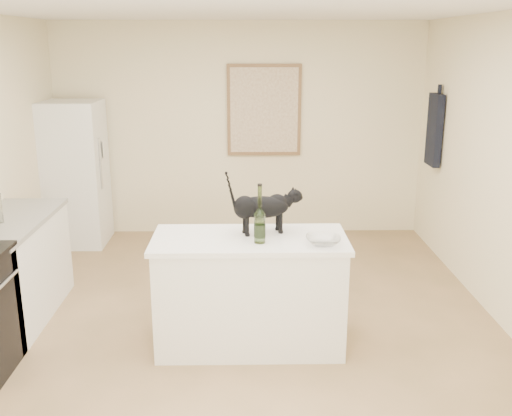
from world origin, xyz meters
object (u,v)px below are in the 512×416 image
object	(u,v)px
fridge	(75,174)
glass_bowl	(323,241)
wine_bottle	(260,217)
black_cat	(262,210)

from	to	relation	value
fridge	glass_bowl	distance (m)	3.77
fridge	wine_bottle	size ratio (longest dim) A/B	4.28
black_cat	wine_bottle	world-z (taller)	wine_bottle
black_cat	wine_bottle	size ratio (longest dim) A/B	1.37
black_cat	wine_bottle	bearing A→B (deg)	-110.11
glass_bowl	wine_bottle	bearing A→B (deg)	173.07
wine_bottle	glass_bowl	distance (m)	0.50
black_cat	wine_bottle	xyz separation A→B (m)	(-0.02, -0.23, 0.01)
fridge	wine_bottle	distance (m)	3.42
black_cat	glass_bowl	distance (m)	0.55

